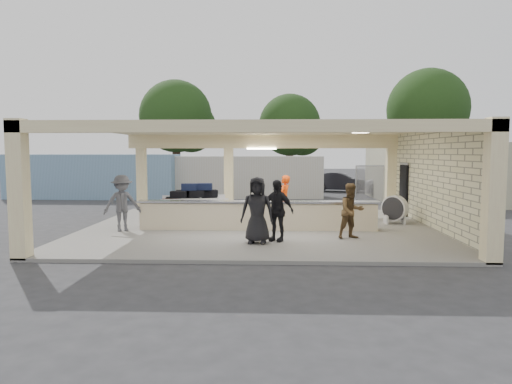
{
  "coord_description": "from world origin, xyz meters",
  "views": [
    {
      "loc": [
        0.53,
        -15.86,
        2.73
      ],
      "look_at": [
        -0.12,
        1.0,
        1.25
      ],
      "focal_mm": 32.0,
      "sensor_mm": 36.0,
      "label": 1
    }
  ],
  "objects_px": {
    "luggage_cart": "(193,201)",
    "container_white": "(226,177)",
    "passenger_d": "(257,210)",
    "container_blue": "(93,176)",
    "passenger_c": "(122,203)",
    "car_white_b": "(477,183)",
    "car_dark": "(340,182)",
    "drum_fan": "(395,209)",
    "baggage_counter": "(258,215)",
    "car_white_a": "(411,185)",
    "passenger_a": "(351,211)",
    "baggage_handler": "(284,199)",
    "passenger_b": "(277,210)"
  },
  "relations": [
    {
      "from": "passenger_c",
      "to": "car_white_a",
      "type": "bearing_deg",
      "value": 16.55
    },
    {
      "from": "baggage_counter",
      "to": "drum_fan",
      "type": "relative_size",
      "value": 7.88
    },
    {
      "from": "container_blue",
      "to": "passenger_a",
      "type": "bearing_deg",
      "value": -43.37
    },
    {
      "from": "passenger_d",
      "to": "car_white_b",
      "type": "bearing_deg",
      "value": 57.73
    },
    {
      "from": "car_white_b",
      "to": "car_dark",
      "type": "bearing_deg",
      "value": 66.37
    },
    {
      "from": "passenger_b",
      "to": "passenger_c",
      "type": "height_order",
      "value": "passenger_c"
    },
    {
      "from": "car_dark",
      "to": "container_white",
      "type": "bearing_deg",
      "value": 133.73
    },
    {
      "from": "luggage_cart",
      "to": "container_white",
      "type": "distance_m",
      "value": 10.31
    },
    {
      "from": "passenger_a",
      "to": "container_blue",
      "type": "height_order",
      "value": "container_blue"
    },
    {
      "from": "baggage_handler",
      "to": "passenger_b",
      "type": "relative_size",
      "value": 0.97
    },
    {
      "from": "passenger_c",
      "to": "car_white_b",
      "type": "xyz_separation_m",
      "value": [
        18.18,
        14.97,
        -0.31
      ]
    },
    {
      "from": "baggage_handler",
      "to": "car_white_b",
      "type": "bearing_deg",
      "value": 158.34
    },
    {
      "from": "passenger_a",
      "to": "passenger_d",
      "type": "height_order",
      "value": "passenger_d"
    },
    {
      "from": "baggage_counter",
      "to": "container_white",
      "type": "distance_m",
      "value": 12.32
    },
    {
      "from": "luggage_cart",
      "to": "passenger_a",
      "type": "relative_size",
      "value": 1.6
    },
    {
      "from": "car_white_b",
      "to": "passenger_a",
      "type": "bearing_deg",
      "value": 134.29
    },
    {
      "from": "luggage_cart",
      "to": "passenger_c",
      "type": "bearing_deg",
      "value": -141.35
    },
    {
      "from": "passenger_c",
      "to": "passenger_a",
      "type": "bearing_deg",
      "value": -35.69
    },
    {
      "from": "container_white",
      "to": "car_white_b",
      "type": "bearing_deg",
      "value": 7.29
    },
    {
      "from": "drum_fan",
      "to": "passenger_a",
      "type": "relative_size",
      "value": 0.62
    },
    {
      "from": "baggage_counter",
      "to": "passenger_c",
      "type": "bearing_deg",
      "value": -173.65
    },
    {
      "from": "car_white_a",
      "to": "car_dark",
      "type": "distance_m",
      "value": 5.29
    },
    {
      "from": "baggage_counter",
      "to": "passenger_b",
      "type": "xyz_separation_m",
      "value": [
        0.63,
        -2.0,
        0.42
      ]
    },
    {
      "from": "baggage_handler",
      "to": "passenger_d",
      "type": "xyz_separation_m",
      "value": [
        -0.87,
        -3.85,
        0.07
      ]
    },
    {
      "from": "passenger_c",
      "to": "passenger_d",
      "type": "bearing_deg",
      "value": -49.75
    },
    {
      "from": "car_dark",
      "to": "container_blue",
      "type": "bearing_deg",
      "value": 122.19
    },
    {
      "from": "baggage_counter",
      "to": "passenger_d",
      "type": "distance_m",
      "value": 2.39
    },
    {
      "from": "car_white_b",
      "to": "container_blue",
      "type": "xyz_separation_m",
      "value": [
        -23.88,
        -3.13,
        0.58
      ]
    },
    {
      "from": "passenger_c",
      "to": "car_dark",
      "type": "xyz_separation_m",
      "value": [
        9.6,
        16.78,
        -0.37
      ]
    },
    {
      "from": "passenger_d",
      "to": "passenger_c",
      "type": "bearing_deg",
      "value": 164.81
    },
    {
      "from": "passenger_d",
      "to": "container_blue",
      "type": "bearing_deg",
      "value": 133.63
    },
    {
      "from": "container_blue",
      "to": "car_dark",
      "type": "bearing_deg",
      "value": 19.02
    },
    {
      "from": "passenger_a",
      "to": "container_white",
      "type": "xyz_separation_m",
      "value": [
        -5.22,
        13.61,
        0.3
      ]
    },
    {
      "from": "luggage_cart",
      "to": "container_white",
      "type": "relative_size",
      "value": 0.24
    },
    {
      "from": "container_white",
      "to": "baggage_counter",
      "type": "bearing_deg",
      "value": -80.32
    },
    {
      "from": "baggage_handler",
      "to": "car_white_a",
      "type": "distance_m",
      "value": 13.59
    },
    {
      "from": "passenger_c",
      "to": "car_white_a",
      "type": "distance_m",
      "value": 18.67
    },
    {
      "from": "passenger_a",
      "to": "passenger_d",
      "type": "relative_size",
      "value": 0.88
    },
    {
      "from": "baggage_counter",
      "to": "car_white_a",
      "type": "relative_size",
      "value": 1.58
    },
    {
      "from": "luggage_cart",
      "to": "passenger_d",
      "type": "bearing_deg",
      "value": -68.55
    },
    {
      "from": "drum_fan",
      "to": "luggage_cart",
      "type": "bearing_deg",
      "value": -141.63
    },
    {
      "from": "car_white_b",
      "to": "car_dark",
      "type": "xyz_separation_m",
      "value": [
        -8.58,
        1.81,
        -0.06
      ]
    },
    {
      "from": "baggage_handler",
      "to": "container_white",
      "type": "bearing_deg",
      "value": -140.02
    },
    {
      "from": "car_white_a",
      "to": "car_dark",
      "type": "bearing_deg",
      "value": 62.78
    },
    {
      "from": "drum_fan",
      "to": "passenger_b",
      "type": "distance_m",
      "value": 5.6
    },
    {
      "from": "passenger_c",
      "to": "container_blue",
      "type": "bearing_deg",
      "value": 87.9
    },
    {
      "from": "passenger_b",
      "to": "passenger_d",
      "type": "relative_size",
      "value": 0.95
    },
    {
      "from": "passenger_c",
      "to": "container_blue",
      "type": "distance_m",
      "value": 13.14
    },
    {
      "from": "passenger_a",
      "to": "car_dark",
      "type": "bearing_deg",
      "value": 62.44
    },
    {
      "from": "drum_fan",
      "to": "passenger_d",
      "type": "bearing_deg",
      "value": -101.61
    }
  ]
}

